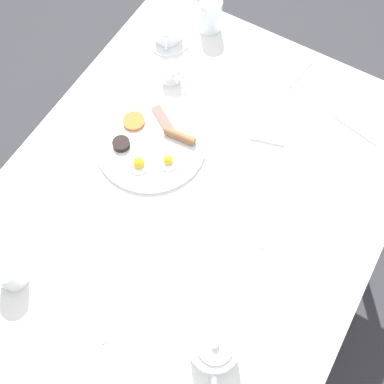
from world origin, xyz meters
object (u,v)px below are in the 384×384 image
object	(u,v)px
spoon_for_tea	(354,128)
teapot_near	(214,349)
teacup_with_saucer_left	(168,33)
knife_by_plate	(283,215)
wine_glass_spare	(210,15)
creamer_jug	(171,74)
fork_by_plate	(99,304)
fork_spare	(298,75)
breakfast_plate	(151,143)
water_glass_tall	(9,273)
napkin_folded	(271,124)

from	to	relation	value
spoon_for_tea	teapot_near	bearing A→B (deg)	-94.14
teacup_with_saucer_left	knife_by_plate	bearing A→B (deg)	-32.01
wine_glass_spare	spoon_for_tea	xyz separation A→B (m)	(0.53, -0.12, -0.05)
creamer_jug	fork_by_plate	size ratio (longest dim) A/B	0.54
creamer_jug	fork_spare	bearing A→B (deg)	32.85
breakfast_plate	teapot_near	world-z (taller)	teapot_near
wine_glass_spare	knife_by_plate	bearing A→B (deg)	-43.90
water_glass_tall	wine_glass_spare	distance (m)	0.94
fork_by_plate	fork_spare	size ratio (longest dim) A/B	0.91
breakfast_plate	fork_by_plate	world-z (taller)	breakfast_plate
teapot_near	napkin_folded	world-z (taller)	teapot_near
teapot_near	creamer_jug	size ratio (longest dim) A/B	2.30
teapot_near	spoon_for_tea	size ratio (longest dim) A/B	1.20
teacup_with_saucer_left	spoon_for_tea	distance (m)	0.62
spoon_for_tea	teacup_with_saucer_left	bearing A→B (deg)	178.62
teapot_near	spoon_for_tea	distance (m)	0.72
napkin_folded	spoon_for_tea	xyz separation A→B (m)	(0.21, 0.11, -0.00)
breakfast_plate	wine_glass_spare	xyz separation A→B (m)	(-0.07, 0.45, 0.04)
breakfast_plate	napkin_folded	distance (m)	0.34
teacup_with_saucer_left	water_glass_tall	xyz separation A→B (m)	(0.08, -0.83, 0.02)
wine_glass_spare	napkin_folded	size ratio (longest dim) A/B	0.72
teapot_near	wine_glass_spare	distance (m)	0.97
breakfast_plate	teacup_with_saucer_left	world-z (taller)	teacup_with_saucer_left
breakfast_plate	creamer_jug	bearing A→B (deg)	107.07
creamer_jug	knife_by_plate	size ratio (longest dim) A/B	0.36
teapot_near	fork_by_plate	bearing A→B (deg)	69.97
teacup_with_saucer_left	fork_spare	xyz separation A→B (m)	(0.41, 0.07, -0.02)
water_glass_tall	wine_glass_spare	size ratio (longest dim) A/B	0.83
wine_glass_spare	fork_spare	xyz separation A→B (m)	(0.32, -0.03, -0.05)
creamer_jug	spoon_for_tea	bearing A→B (deg)	12.30
teacup_with_saucer_left	spoon_for_tea	size ratio (longest dim) A/B	0.94
fork_by_plate	spoon_for_tea	xyz separation A→B (m)	(0.34, 0.76, 0.00)
creamer_jug	spoon_for_tea	distance (m)	0.55
fork_by_plate	fork_spare	xyz separation A→B (m)	(0.12, 0.85, 0.00)
wine_glass_spare	fork_spare	size ratio (longest dim) A/B	0.66
wine_glass_spare	fork_by_plate	world-z (taller)	wine_glass_spare
teapot_near	water_glass_tall	xyz separation A→B (m)	(-0.50, -0.10, -0.01)
water_glass_tall	spoon_for_tea	world-z (taller)	water_glass_tall
teacup_with_saucer_left	fork_spare	distance (m)	0.42
teacup_with_saucer_left	creamer_jug	distance (m)	0.16
teacup_with_saucer_left	fork_by_plate	size ratio (longest dim) A/B	0.98
water_glass_tall	wine_glass_spare	xyz separation A→B (m)	(0.02, 0.94, 0.01)
knife_by_plate	fork_spare	size ratio (longest dim) A/B	1.37
napkin_folded	fork_by_plate	xyz separation A→B (m)	(-0.13, -0.66, -0.00)
wine_glass_spare	creamer_jug	size ratio (longest dim) A/B	1.35
knife_by_plate	spoon_for_tea	world-z (taller)	same
knife_by_plate	spoon_for_tea	size ratio (longest dim) A/B	1.45
napkin_folded	wine_glass_spare	bearing A→B (deg)	145.24
teacup_with_saucer_left	spoon_for_tea	world-z (taller)	teacup_with_saucer_left
wine_glass_spare	creamer_jug	world-z (taller)	wine_glass_spare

